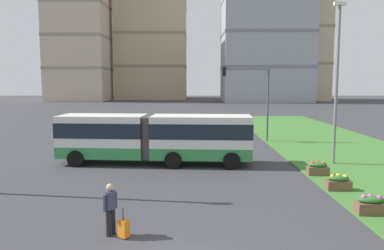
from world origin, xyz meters
name	(u,v)px	position (x,y,z in m)	size (l,w,h in m)	color
articulated_bus	(154,137)	(-1.98, 13.43, 1.65)	(11.98, 3.46, 3.00)	silver
car_white_van	(115,133)	(-6.04, 21.71, 0.75)	(4.52, 2.27, 1.58)	silver
pedestrian_crossing	(109,206)	(-2.38, 2.48, 1.00)	(0.39, 0.49, 1.74)	black
rolling_suitcase	(123,228)	(-1.93, 2.28, 0.31)	(0.43, 0.41, 0.97)	orange
flower_planter_1	(370,205)	(7.03, 4.30, 0.43)	(1.10, 0.56, 0.74)	brown
flower_planter_2	(337,182)	(7.03, 7.48, 0.43)	(1.10, 0.56, 0.74)	brown
flower_planter_3	(317,168)	(7.03, 10.31, 0.43)	(1.10, 0.56, 0.74)	brown
traffic_light_far_right	(252,91)	(5.35, 22.00, 4.31)	(4.05, 0.28, 6.29)	#474C51
streetlight_median	(336,78)	(8.93, 13.16, 5.28)	(0.70, 0.28, 9.67)	slate
apartment_tower_west	(78,23)	(-30.00, 93.30, 20.64)	(15.37, 15.25, 41.23)	#C6B299
apartment_tower_westcentre	(152,37)	(-11.51, 105.84, 18.36)	(20.19, 19.36, 36.67)	tan
apartment_tower_centre	(266,19)	(19.07, 87.70, 20.90)	(22.06, 14.60, 41.75)	#9EA3AD
apartment_tower_eastcentre	(292,13)	(28.15, 96.74, 23.79)	(17.42, 16.28, 47.54)	beige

